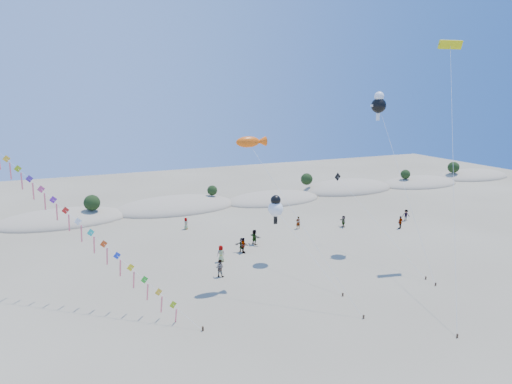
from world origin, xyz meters
name	(u,v)px	position (x,y,z in m)	size (l,w,h in m)	color
dune_ridge	(183,207)	(1.06, 45.14, 0.11)	(145.30, 11.49, 5.57)	tan
kite_train	(8,161)	(-19.01, 23.70, 11.46)	(24.91, 26.96, 22.71)	#3F2D1E
fish_kite	(251,142)	(0.64, 16.35, 12.96)	(6.70, 10.62, 13.49)	#3F2D1E
cartoon_kite_low	(276,207)	(4.72, 19.74, 5.83)	(2.69, 10.45, 7.11)	#3F2D1E
cartoon_kite_high	(379,104)	(16.96, 19.76, 16.06)	(2.45, 12.09, 17.38)	#3F2D1E
parafoil_kite	(450,49)	(20.62, 14.17, 21.37)	(11.73, 13.54, 22.22)	#3F2D1E
dark_kite	(358,200)	(14.65, 19.42, 5.66)	(2.07, 13.18, 8.25)	#3F2D1E
beachgoers	(285,235)	(8.42, 24.62, 0.84)	(30.84, 16.85, 1.81)	slate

